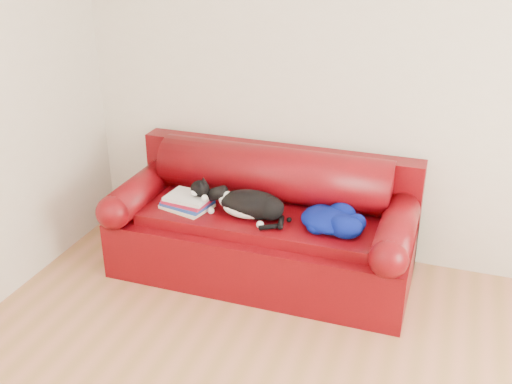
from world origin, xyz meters
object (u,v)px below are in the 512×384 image
Objects in this scene: sofa_base at (263,243)px; cat at (250,205)px; book_stack at (188,202)px; blanket at (332,219)px.

cat reaches higher than sofa_base.
blanket reaches higher than book_stack.
cat is at bearing -176.92° from blanket.
sofa_base is 0.37m from cat.
blanket is (0.51, -0.09, 0.32)m from sofa_base.
book_stack is 0.79× the size of blanket.
blanket is at bearing -9.61° from sofa_base.
cat is (0.46, 0.01, 0.04)m from book_stack.
book_stack is at bearing -177.61° from blanket.
book_stack is 1.02m from blanket.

